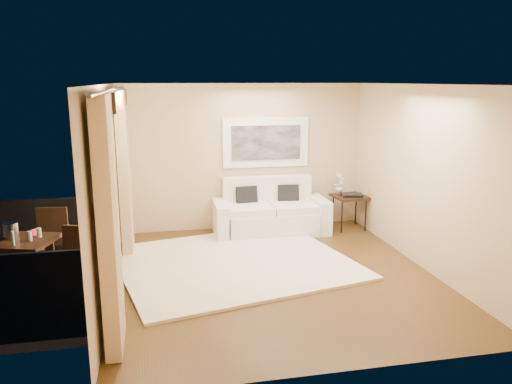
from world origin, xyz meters
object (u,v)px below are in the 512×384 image
object	(u,v)px
bistro_table	(24,246)
balcony_chair_far	(56,234)
ice_bucket	(11,231)
sofa	(270,213)
side_table	(350,198)
orchid	(339,183)
balcony_chair_near	(77,257)

from	to	relation	value
bistro_table	balcony_chair_far	xyz separation A→B (m)	(0.19, 0.98, -0.15)
bistro_table	ice_bucket	bearing A→B (deg)	148.31
sofa	side_table	size ratio (longest dim) A/B	3.18
orchid	ice_bucket	bearing A→B (deg)	-156.93
side_table	bistro_table	xyz separation A→B (m)	(-5.21, -2.17, 0.15)
sofa	side_table	bearing A→B (deg)	-3.19
bistro_table	balcony_chair_far	size ratio (longest dim) A/B	0.86
orchid	bistro_table	bearing A→B (deg)	-155.38
side_table	sofa	bearing A→B (deg)	176.42
balcony_chair_far	ice_bucket	distance (m)	1.01
bistro_table	orchid	bearing A→B (deg)	24.62
bistro_table	balcony_chair_far	bearing A→B (deg)	78.96
sofa	balcony_chair_far	world-z (taller)	sofa
orchid	ice_bucket	distance (m)	5.65
orchid	bistro_table	world-z (taller)	orchid
balcony_chair_far	ice_bucket	world-z (taller)	ice_bucket
orchid	ice_bucket	xyz separation A→B (m)	(-5.20, -2.21, 0.05)
balcony_chair_near	ice_bucket	world-z (taller)	ice_bucket
bistro_table	balcony_chair_near	xyz separation A→B (m)	(0.62, -0.02, -0.19)
ice_bucket	sofa	bearing A→B (deg)	29.40
balcony_chair_near	side_table	bearing A→B (deg)	42.52
ice_bucket	side_table	bearing A→B (deg)	21.15
sofa	balcony_chair_far	size ratio (longest dim) A/B	2.09
ice_bucket	balcony_chair_near	bearing A→B (deg)	-8.55
balcony_chair_far	sofa	bearing A→B (deg)	-152.38
side_table	ice_bucket	distance (m)	5.76
sofa	ice_bucket	xyz separation A→B (m)	(-3.85, -2.17, 0.56)
bistro_table	balcony_chair_near	distance (m)	0.64
side_table	orchid	xyz separation A→B (m)	(-0.16, 0.14, 0.28)
sofa	ice_bucket	size ratio (longest dim) A/B	10.40
side_table	bistro_table	size ratio (longest dim) A/B	0.76
orchid	balcony_chair_near	xyz separation A→B (m)	(-4.43, -2.33, -0.32)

